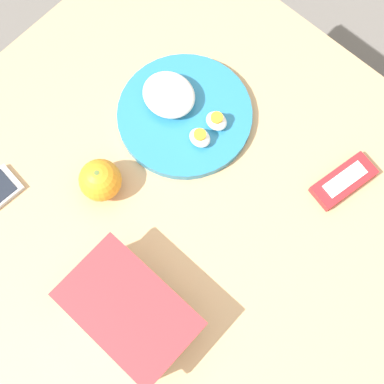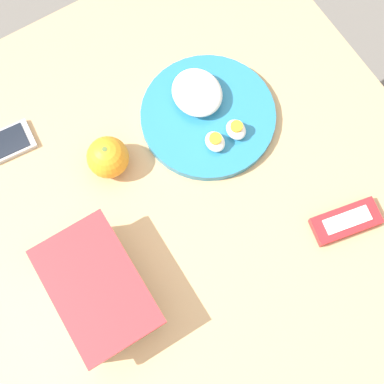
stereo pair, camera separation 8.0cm
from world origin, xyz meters
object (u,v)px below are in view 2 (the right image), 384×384
rice_plate (206,111)px  candy_bar (346,221)px  food_container (99,290)px  orange_fruit (108,157)px

rice_plate → candy_bar: size_ratio=1.99×
food_container → candy_bar: (-0.12, -0.43, -0.03)m
food_container → candy_bar: food_container is taller
orange_fruit → candy_bar: 0.44m
orange_fruit → candy_bar: size_ratio=0.59×
orange_fruit → rice_plate: size_ratio=0.30×
rice_plate → candy_bar: 0.33m
orange_fruit → candy_bar: orange_fruit is taller
orange_fruit → rice_plate: 0.21m
food_container → rice_plate: (0.19, -0.33, -0.02)m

